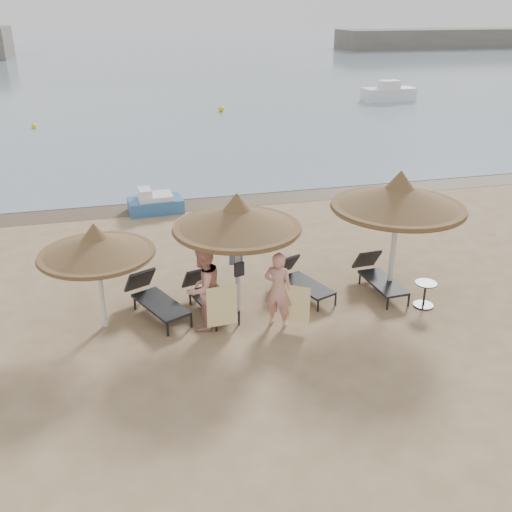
{
  "coord_description": "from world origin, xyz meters",
  "views": [
    {
      "loc": [
        -3.08,
        -10.9,
        6.91
      ],
      "look_at": [
        0.06,
        1.2,
        1.36
      ],
      "focal_mm": 40.0,
      "sensor_mm": 36.0,
      "label": 1
    }
  ],
  "objects_px": {
    "palapa_right": "(399,197)",
    "pedal_boat": "(155,203)",
    "lounger_far_left": "(154,297)",
    "lounger_near_right": "(301,279)",
    "palapa_left": "(96,245)",
    "person_left": "(203,282)",
    "lounger_far_right": "(378,276)",
    "person_right": "(278,284)",
    "side_table": "(424,295)",
    "lounger_near_left": "(208,294)",
    "palapa_center": "(237,218)"
  },
  "relations": [
    {
      "from": "lounger_far_right",
      "to": "person_left",
      "type": "height_order",
      "value": "person_left"
    },
    {
      "from": "lounger_far_left",
      "to": "lounger_far_right",
      "type": "distance_m",
      "value": 5.78
    },
    {
      "from": "palapa_right",
      "to": "side_table",
      "type": "relative_size",
      "value": 5.16
    },
    {
      "from": "palapa_center",
      "to": "pedal_boat",
      "type": "distance_m",
      "value": 8.16
    },
    {
      "from": "palapa_left",
      "to": "person_left",
      "type": "relative_size",
      "value": 1.1
    },
    {
      "from": "palapa_left",
      "to": "lounger_near_left",
      "type": "xyz_separation_m",
      "value": [
        2.47,
        0.22,
        -1.65
      ]
    },
    {
      "from": "side_table",
      "to": "palapa_center",
      "type": "bearing_deg",
      "value": 167.62
    },
    {
      "from": "palapa_center",
      "to": "pedal_boat",
      "type": "xyz_separation_m",
      "value": [
        -1.31,
        7.78,
        -2.06
      ]
    },
    {
      "from": "palapa_left",
      "to": "lounger_far_right",
      "type": "relative_size",
      "value": 1.3
    },
    {
      "from": "person_left",
      "to": "lounger_far_right",
      "type": "bearing_deg",
      "value": 149.7
    },
    {
      "from": "lounger_far_left",
      "to": "lounger_far_right",
      "type": "relative_size",
      "value": 1.09
    },
    {
      "from": "person_right",
      "to": "side_table",
      "type": "bearing_deg",
      "value": -145.51
    },
    {
      "from": "person_left",
      "to": "lounger_near_right",
      "type": "bearing_deg",
      "value": 162.4
    },
    {
      "from": "lounger_near_left",
      "to": "lounger_near_right",
      "type": "distance_m",
      "value": 2.5
    },
    {
      "from": "lounger_far_right",
      "to": "person_right",
      "type": "bearing_deg",
      "value": -163.35
    },
    {
      "from": "person_left",
      "to": "palapa_right",
      "type": "bearing_deg",
      "value": 146.55
    },
    {
      "from": "palapa_right",
      "to": "person_left",
      "type": "relative_size",
      "value": 1.4
    },
    {
      "from": "palapa_left",
      "to": "person_left",
      "type": "bearing_deg",
      "value": -15.59
    },
    {
      "from": "palapa_center",
      "to": "person_right",
      "type": "distance_m",
      "value": 1.78
    },
    {
      "from": "palapa_left",
      "to": "pedal_boat",
      "type": "height_order",
      "value": "palapa_left"
    },
    {
      "from": "person_right",
      "to": "palapa_left",
      "type": "bearing_deg",
      "value": 21.16
    },
    {
      "from": "lounger_far_left",
      "to": "lounger_far_right",
      "type": "height_order",
      "value": "lounger_far_left"
    },
    {
      "from": "side_table",
      "to": "person_left",
      "type": "distance_m",
      "value": 5.53
    },
    {
      "from": "palapa_left",
      "to": "lounger_near_left",
      "type": "bearing_deg",
      "value": 5.0
    },
    {
      "from": "palapa_center",
      "to": "pedal_boat",
      "type": "bearing_deg",
      "value": 99.53
    },
    {
      "from": "lounger_far_right",
      "to": "pedal_boat",
      "type": "bearing_deg",
      "value": 120.63
    },
    {
      "from": "palapa_left",
      "to": "lounger_far_left",
      "type": "height_order",
      "value": "palapa_left"
    },
    {
      "from": "lounger_far_right",
      "to": "person_right",
      "type": "height_order",
      "value": "person_right"
    },
    {
      "from": "person_right",
      "to": "lounger_far_right",
      "type": "bearing_deg",
      "value": -125.44
    },
    {
      "from": "lounger_far_left",
      "to": "lounger_near_left",
      "type": "bearing_deg",
      "value": -29.97
    },
    {
      "from": "palapa_left",
      "to": "palapa_right",
      "type": "xyz_separation_m",
      "value": [
        7.19,
        -0.11,
        0.56
      ]
    },
    {
      "from": "lounger_near_right",
      "to": "palapa_left",
      "type": "bearing_deg",
      "value": 164.93
    },
    {
      "from": "palapa_center",
      "to": "side_table",
      "type": "xyz_separation_m",
      "value": [
        4.51,
        -0.99,
        -2.09
      ]
    },
    {
      "from": "lounger_far_left",
      "to": "lounger_near_right",
      "type": "distance_m",
      "value": 3.77
    },
    {
      "from": "lounger_far_left",
      "to": "person_left",
      "type": "height_order",
      "value": "person_left"
    },
    {
      "from": "palapa_right",
      "to": "pedal_boat",
      "type": "bearing_deg",
      "value": 123.94
    },
    {
      "from": "lounger_near_right",
      "to": "lounger_far_left",
      "type": "bearing_deg",
      "value": 161.31
    },
    {
      "from": "palapa_center",
      "to": "side_table",
      "type": "distance_m",
      "value": 5.07
    },
    {
      "from": "palapa_center",
      "to": "person_left",
      "type": "xyz_separation_m",
      "value": [
        -0.94,
        -0.63,
        -1.2
      ]
    },
    {
      "from": "palapa_center",
      "to": "lounger_far_left",
      "type": "distance_m",
      "value": 2.82
    },
    {
      "from": "palapa_right",
      "to": "lounger_near_right",
      "type": "relative_size",
      "value": 1.65
    },
    {
      "from": "lounger_near_right",
      "to": "person_left",
      "type": "bearing_deg",
      "value": -178.54
    },
    {
      "from": "lounger_far_right",
      "to": "person_right",
      "type": "xyz_separation_m",
      "value": [
        -3.06,
        -1.09,
        0.68
      ]
    },
    {
      "from": "lounger_far_right",
      "to": "side_table",
      "type": "relative_size",
      "value": 3.12
    },
    {
      "from": "palapa_right",
      "to": "lounger_far_right",
      "type": "distance_m",
      "value": 2.24
    },
    {
      "from": "palapa_left",
      "to": "person_right",
      "type": "height_order",
      "value": "palapa_left"
    },
    {
      "from": "lounger_far_left",
      "to": "person_right",
      "type": "bearing_deg",
      "value": -49.66
    },
    {
      "from": "lounger_near_left",
      "to": "palapa_right",
      "type": "bearing_deg",
      "value": -19.18
    },
    {
      "from": "palapa_right",
      "to": "pedal_boat",
      "type": "relative_size",
      "value": 1.66
    },
    {
      "from": "palapa_right",
      "to": "lounger_far_right",
      "type": "bearing_deg",
      "value": 132.79
    }
  ]
}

